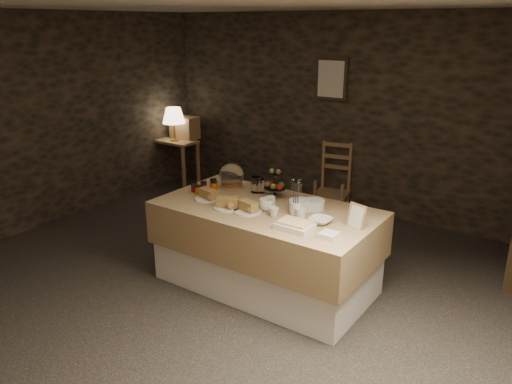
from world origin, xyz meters
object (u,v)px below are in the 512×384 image
Objects in this scene: buffet_table at (266,241)px; wine_rack at (185,127)px; fruit_stand at (275,184)px; chair at (334,181)px; table_lamp at (174,116)px; console_table at (175,148)px.

wine_rack is at bearing 144.98° from buffet_table.
buffet_table is at bearing -71.44° from fruit_stand.
buffet_table is 2.31m from chair.
fruit_stand is at bearing -31.68° from wine_rack.
wine_rack is 1.36× the size of fruit_stand.
fruit_stand is at bearing 108.56° from buffet_table.
table_lamp reaches higher than chair.
fruit_stand is (2.83, -1.54, 0.34)m from console_table.
chair is (2.48, 0.26, -0.49)m from wine_rack.
wine_rack is at bearing 90.00° from table_lamp.
chair is at bearing 9.77° from console_table.
buffet_table reaches higher than console_table.
table_lamp reaches higher than fruit_stand.
console_table is 1.44× the size of table_lamp.
fruit_stand is (0.30, -1.97, 0.53)m from chair.
wine_rack reaches higher than chair.
fruit_stand is at bearing -28.12° from table_lamp.
buffet_table is 0.57m from fruit_stand.
buffet_table is 3.47m from console_table.
console_table is 1.74× the size of wine_rack.
console_table is 2.57m from chair.
table_lamp is at bearing 148.16° from buffet_table.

